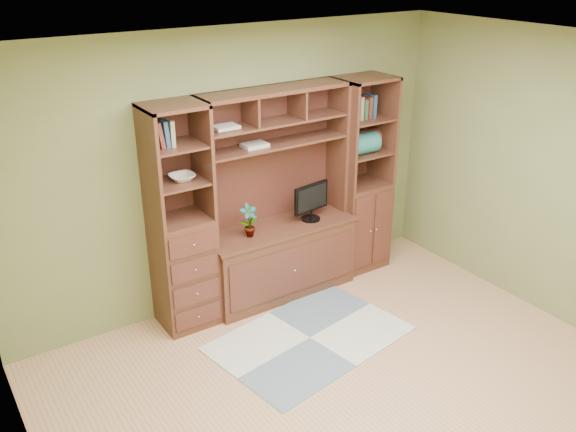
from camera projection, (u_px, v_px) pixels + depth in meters
room at (376, 251)px, 4.16m from camera, size 4.60×4.10×2.64m
center_hutch at (280, 198)px, 5.76m from camera, size 1.54×0.53×2.05m
left_tower at (181, 220)px, 5.29m from camera, size 0.50×0.45×2.05m
right_tower at (361, 176)px, 6.31m from camera, size 0.55×0.45×2.05m
rug at (310, 338)px, 5.43m from camera, size 1.82×1.36×0.01m
monitor at (311, 195)px, 5.92m from camera, size 0.45×0.25×0.52m
orchid at (249, 221)px, 5.60m from camera, size 0.17×0.12×0.32m
magazines at (255, 145)px, 5.51m from camera, size 0.23×0.17×0.03m
bowl at (182, 177)px, 5.15m from camera, size 0.22×0.22×0.05m
blanket_teal at (361, 144)px, 6.08m from camera, size 0.37×0.21×0.21m
blanket_red at (365, 139)px, 6.27m from camera, size 0.34×0.19×0.19m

